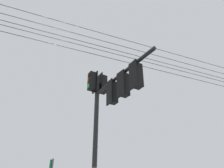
% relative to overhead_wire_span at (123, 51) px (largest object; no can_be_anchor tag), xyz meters
% --- Properties ---
extents(signal_mast_assembly, '(2.15, 3.92, 6.74)m').
position_rel_overhead_wire_span_xyz_m(signal_mast_assembly, '(0.92, 1.23, -3.65)').
color(signal_mast_assembly, black).
rests_on(signal_mast_assembly, ground).
extents(overhead_wire_span, '(28.82, 7.52, 1.88)m').
position_rel_overhead_wire_span_xyz_m(overhead_wire_span, '(0.00, 0.00, 0.00)').
color(overhead_wire_span, black).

